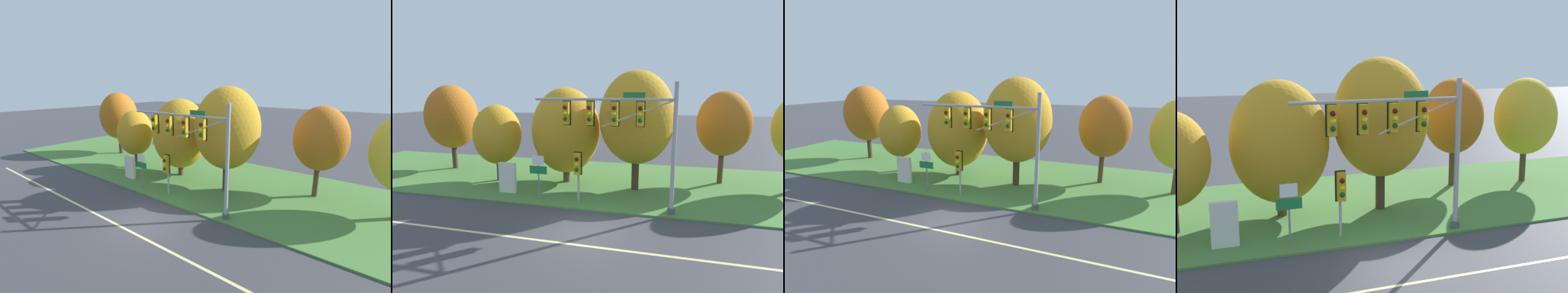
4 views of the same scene
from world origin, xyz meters
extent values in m
plane|color=#3D3D42|center=(0.00, 0.00, 0.00)|extent=(160.00, 160.00, 0.00)
cube|color=beige|center=(0.00, -1.20, 0.00)|extent=(36.00, 0.16, 0.01)
cube|color=#477A38|center=(0.00, 8.25, 0.05)|extent=(48.00, 11.50, 0.10)
cylinder|color=#9EA0A5|center=(3.82, 3.02, 3.46)|extent=(0.22, 0.22, 6.71)
cylinder|color=#4C4C51|center=(3.82, 3.02, 0.25)|extent=(0.40, 0.40, 0.30)
cylinder|color=#9EA0A5|center=(0.14, 3.02, 5.95)|extent=(7.37, 0.14, 0.14)
cylinder|color=#9EA0A5|center=(1.98, 3.02, 5.25)|extent=(3.71, 0.08, 1.47)
cube|color=gold|center=(2.11, 3.02, 5.22)|extent=(0.34, 0.28, 1.22)
cube|color=black|center=(2.11, 3.18, 5.22)|extent=(0.46, 0.04, 1.34)
sphere|color=#4C0C0C|center=(2.11, 2.84, 5.52)|extent=(0.22, 0.22, 0.22)
sphere|color=yellow|center=(2.11, 2.84, 5.22)|extent=(0.22, 0.22, 0.22)
sphere|color=#0C4219|center=(2.11, 2.84, 4.92)|extent=(0.22, 0.22, 0.22)
cube|color=gold|center=(0.79, 3.02, 5.22)|extent=(0.34, 0.28, 1.22)
cube|color=black|center=(0.79, 3.18, 5.22)|extent=(0.46, 0.04, 1.34)
sphere|color=#4C0C0C|center=(0.79, 2.84, 5.52)|extent=(0.22, 0.22, 0.22)
sphere|color=yellow|center=(0.79, 2.84, 5.22)|extent=(0.22, 0.22, 0.22)
sphere|color=#0C4219|center=(0.79, 2.84, 4.92)|extent=(0.22, 0.22, 0.22)
cube|color=gold|center=(-0.52, 3.02, 5.22)|extent=(0.34, 0.28, 1.22)
cube|color=black|center=(-0.52, 3.18, 5.22)|extent=(0.46, 0.04, 1.34)
sphere|color=#4C0C0C|center=(-0.52, 2.84, 5.52)|extent=(0.22, 0.22, 0.22)
sphere|color=yellow|center=(-0.52, 2.84, 5.22)|extent=(0.22, 0.22, 0.22)
sphere|color=#0C4219|center=(-0.52, 2.84, 4.92)|extent=(0.22, 0.22, 0.22)
cube|color=gold|center=(-1.84, 3.02, 5.22)|extent=(0.34, 0.28, 1.22)
cube|color=black|center=(-1.84, 3.18, 5.22)|extent=(0.46, 0.04, 1.34)
sphere|color=#4C0C0C|center=(-1.84, 2.84, 5.52)|extent=(0.22, 0.22, 0.22)
sphere|color=yellow|center=(-1.84, 2.84, 5.22)|extent=(0.22, 0.22, 0.22)
sphere|color=#0C4219|center=(-1.84, 2.84, 4.92)|extent=(0.22, 0.22, 0.22)
cube|color=#196B33|center=(1.78, 2.97, 6.17)|extent=(1.10, 0.04, 0.28)
cylinder|color=#9EA0A5|center=(-1.35, 3.68, 1.50)|extent=(0.12, 0.12, 2.80)
cube|color=gold|center=(-1.35, 3.48, 2.34)|extent=(0.34, 0.28, 1.22)
cube|color=black|center=(-1.35, 3.64, 2.34)|extent=(0.46, 0.04, 1.34)
sphere|color=#4C0C0C|center=(-1.35, 3.30, 2.64)|extent=(0.22, 0.22, 0.22)
sphere|color=yellow|center=(-1.35, 3.30, 2.34)|extent=(0.22, 0.22, 0.22)
sphere|color=#0C4219|center=(-1.35, 3.30, 2.04)|extent=(0.22, 0.22, 0.22)
cylinder|color=slate|center=(-3.61, 3.22, 1.45)|extent=(0.08, 0.08, 2.70)
cube|color=white|center=(-3.61, 3.19, 2.48)|extent=(0.71, 0.03, 0.54)
cube|color=#197238|center=(-3.61, 3.19, 1.92)|extent=(1.05, 0.03, 0.46)
cylinder|color=#4C3823|center=(-3.27, 7.30, 1.27)|extent=(0.47, 0.47, 2.35)
ellipsoid|color=#C68C1E|center=(-3.27, 7.30, 3.73)|extent=(4.68, 4.68, 5.85)
cylinder|color=#423021|center=(1.59, 6.74, 1.78)|extent=(0.47, 0.47, 3.36)
ellipsoid|color=#C68C1E|center=(1.59, 6.74, 4.75)|extent=(4.69, 4.69, 5.87)
cylinder|color=#4C3823|center=(7.17, 9.54, 1.69)|extent=(0.35, 0.35, 3.17)
ellipsoid|color=#B76019|center=(7.17, 9.54, 4.24)|extent=(3.51, 3.51, 4.38)
cylinder|color=#4C3823|center=(11.78, 9.01, 1.59)|extent=(0.37, 0.37, 2.98)
ellipsoid|color=gold|center=(11.78, 9.01, 4.10)|extent=(3.70, 3.70, 4.62)
cube|color=silver|center=(-6.09, 4.09, 1.05)|extent=(1.10, 0.24, 1.90)
cube|color=#4C4C51|center=(-6.49, 4.09, 0.15)|extent=(0.10, 0.20, 0.10)
cube|color=#4C4C51|center=(-5.69, 4.09, 0.15)|extent=(0.10, 0.20, 0.10)
camera|label=1|loc=(10.86, -9.16, 7.75)|focal=24.00mm
camera|label=2|loc=(3.33, -12.54, 6.25)|focal=28.00mm
camera|label=3|loc=(7.19, -13.48, 7.51)|focal=28.00mm
camera|label=4|loc=(-6.70, -15.60, 7.84)|focal=45.00mm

